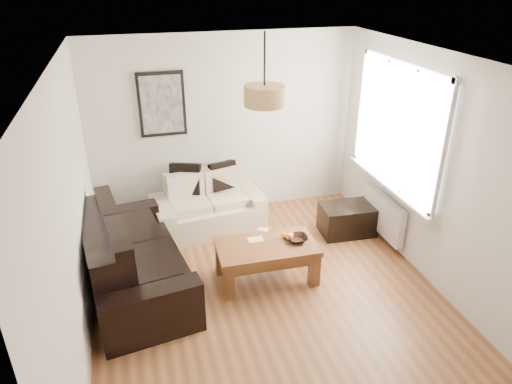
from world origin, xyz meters
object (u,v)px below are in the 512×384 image
object	(u,v)px
ottoman	(347,219)
sofa_leather	(133,254)
loveseat_cream	(208,203)
coffee_table	(267,262)

from	to	relation	value
ottoman	sofa_leather	bearing A→B (deg)	-170.94
loveseat_cream	ottoman	world-z (taller)	loveseat_cream
loveseat_cream	ottoman	size ratio (longest dim) A/B	2.06
loveseat_cream	coffee_table	world-z (taller)	loveseat_cream
sofa_leather	ottoman	size ratio (longest dim) A/B	2.81
coffee_table	loveseat_cream	bearing A→B (deg)	107.33
sofa_leather	ottoman	distance (m)	2.93
sofa_leather	coffee_table	xyz separation A→B (m)	(1.49, -0.26, -0.21)
loveseat_cream	sofa_leather	xyz separation A→B (m)	(-1.06, -1.15, 0.07)
sofa_leather	coffee_table	size ratio (longest dim) A/B	1.78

